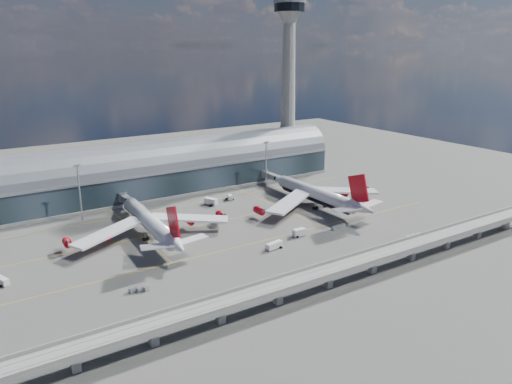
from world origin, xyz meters
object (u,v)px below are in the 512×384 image
airliner_left (151,223)px  airliner_right (318,195)px  control_tower (288,86)px  cargo_train_0 (139,290)px  cargo_train_2 (339,227)px  cargo_train_1 (414,237)px  service_truck_3 (330,202)px  floodlight_mast_right (266,163)px  service_truck_0 (2,281)px  service_truck_4 (230,197)px  service_truck_5 (211,201)px  service_truck_1 (299,233)px  service_truck_2 (274,245)px  floodlight_mast_left (80,191)px

airliner_left → airliner_right: 83.34m
control_tower → cargo_train_0: 182.06m
airliner_right → cargo_train_2: size_ratio=9.81×
cargo_train_1 → cargo_train_2: cargo_train_1 is taller
service_truck_3 → cargo_train_2: size_ratio=0.84×
floodlight_mast_right → service_truck_0: floodlight_mast_right is taller
control_tower → service_truck_4: size_ratio=21.07×
airliner_left → cargo_train_2: 79.17m
service_truck_3 → service_truck_5: 59.08m
floodlight_mast_right → service_truck_1: (-30.15, -68.98, -12.04)m
cargo_train_0 → cargo_train_2: (92.24, 7.98, 0.09)m
cargo_train_0 → cargo_train_1: 111.16m
service_truck_2 → service_truck_5: bearing=-16.2°
airliner_right → service_truck_3: size_ratio=11.67×
cargo_train_0 → airliner_right: bearing=-88.6°
control_tower → floodlight_mast_right: 58.76m
service_truck_2 → cargo_train_1: (53.47, -22.62, -0.47)m
cargo_train_2 → airliner_left: bearing=68.1°
cargo_train_0 → floodlight_mast_left: bearing=-20.0°
floodlight_mast_left → service_truck_3: size_ratio=4.13×
service_truck_1 → service_truck_4: size_ratio=1.15×
floodlight_mast_right → cargo_train_2: 73.45m
floodlight_mast_right → service_truck_4: size_ratio=5.26×
cargo_train_1 → service_truck_1: bearing=48.3°
floodlight_mast_left → service_truck_5: (59.25, -11.75, -11.93)m
service_truck_4 → floodlight_mast_left: bearing=-169.1°
service_truck_1 → service_truck_4: (1.32, 59.40, -0.29)m
airliner_left → service_truck_5: size_ratio=9.74×
airliner_left → service_truck_2: (35.29, -36.95, -4.82)m
airliner_right → cargo_train_2: 31.47m
airliner_right → service_truck_1: airliner_right is taller
control_tower → service_truck_1: bearing=-123.9°
service_truck_5 → airliner_left: bearing=-169.2°
floodlight_mast_right → service_truck_2: (-46.49, -74.35, -12.22)m
service_truck_5 → cargo_train_1: 97.68m
cargo_train_0 → service_truck_1: bearing=-99.7°
airliner_left → service_truck_5: airliner_left is taller
service_truck_3 → service_truck_2: bearing=-140.5°
service_truck_5 → service_truck_0: bearing=-179.8°
airliner_right → service_truck_0: 140.40m
service_truck_2 → cargo_train_1: size_ratio=0.95×
service_truck_0 → cargo_train_2: (128.19, -21.40, -0.42)m
service_truck_4 → cargo_train_0: size_ratio=0.74×
control_tower → service_truck_2: control_tower is taller
floodlight_mast_left → airliner_right: bearing=-22.9°
service_truck_2 → cargo_train_1: 58.06m
airliner_left → cargo_train_1: (88.76, -59.58, -5.30)m
airliner_right → cargo_train_0: bearing=-160.9°
service_truck_3 → service_truck_4: bearing=148.5°
service_truck_5 → service_truck_3: bearing=-53.9°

